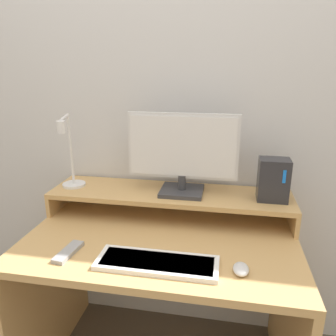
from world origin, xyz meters
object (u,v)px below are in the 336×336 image
keyboard (157,263)px  mouse (241,269)px  router_dock (273,180)px  remote_control (68,252)px  monitor (182,153)px  desk_lamp (70,161)px

keyboard → mouse: size_ratio=5.56×
mouse → router_dock: bearing=71.2°
router_dock → remote_control: size_ratio=1.21×
router_dock → mouse: bearing=-108.8°
remote_control → mouse: bearing=-0.2°
router_dock → keyboard: router_dock is taller
monitor → remote_control: bearing=-132.6°
remote_control → router_dock: bearing=27.0°
router_dock → desk_lamp: bearing=-177.6°
desk_lamp → keyboard: size_ratio=0.81×
monitor → remote_control: size_ratio=3.21×
mouse → desk_lamp: bearing=155.5°
desk_lamp → mouse: 0.88m
keyboard → remote_control: keyboard is taller
keyboard → mouse: mouse is taller
router_dock → keyboard: (-0.42, -0.40, -0.20)m
mouse → remote_control: mouse is taller
monitor → router_dock: bearing=-1.8°
monitor → desk_lamp: 0.52m
desk_lamp → router_dock: 0.91m
monitor → keyboard: 0.51m
remote_control → keyboard: bearing=-1.9°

